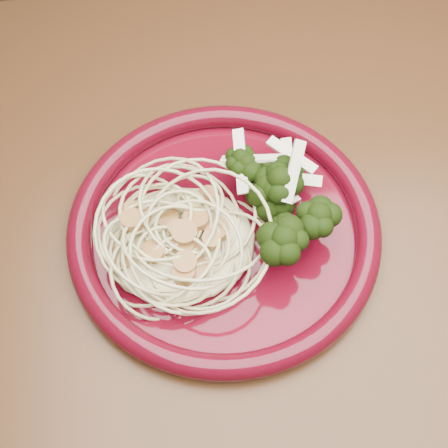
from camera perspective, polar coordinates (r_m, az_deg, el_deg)
The scene contains 6 objects.
dining_table at distance 0.74m, azimuth 7.44°, elevation -4.63°, with size 1.20×0.80×0.75m.
dinner_plate at distance 0.64m, azimuth 0.00°, elevation -0.39°, with size 0.39×0.39×0.03m.
spaghetti_pile at distance 0.62m, azimuth -4.22°, elevation -1.20°, with size 0.16×0.14×0.03m, color #CAC58C.
scallop_cluster at distance 0.58m, azimuth -4.45°, elevation 0.66°, with size 0.12×0.12×0.04m, color #A4733D, non-canonical shape.
broccoli_pile at distance 0.63m, azimuth 5.04°, elevation 2.28°, with size 0.09×0.15×0.05m, color black.
onion_garnish at distance 0.61m, azimuth 5.27°, elevation 3.94°, with size 0.06×0.10×0.06m, color #EFEBCA, non-canonical shape.
Camera 1 is at (-0.13, -0.32, 1.31)m, focal length 50.00 mm.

